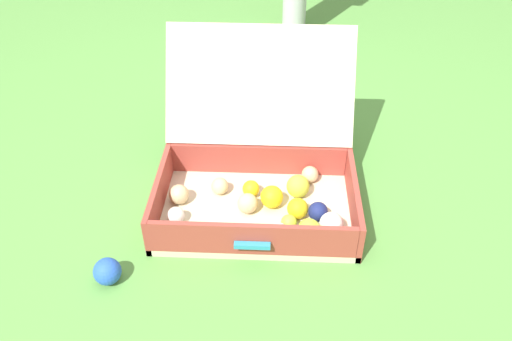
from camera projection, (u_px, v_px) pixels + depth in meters
name	position (u px, v px, depth m)	size (l,w,h in m)	color
ground_plane	(255.00, 219.00, 1.77)	(16.00, 16.00, 0.00)	#569342
open_suitcase	(261.00, 174.00, 1.79)	(0.67, 0.68, 0.51)	beige
stray_ball_on_grass	(107.00, 271.00, 1.54)	(0.08, 0.08, 0.08)	blue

